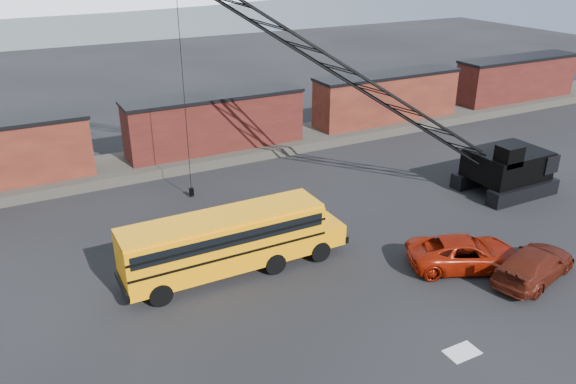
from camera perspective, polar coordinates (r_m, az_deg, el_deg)
name	(u,v)px	position (r m, az deg, el deg)	size (l,w,h in m)	color
ground	(391,304)	(26.65, 10.46, -11.13)	(160.00, 160.00, 0.00)	black
gravel_berm	(217,152)	(43.81, -7.21, 4.06)	(120.00, 5.00, 0.70)	#47423A
boxcar_mid	(216,122)	(43.06, -7.38, 7.08)	(13.70, 3.10, 4.17)	#4D1A15
boxcar_east_near	(387,97)	(50.62, 10.01, 9.48)	(13.70, 3.10, 4.17)	#411612
boxcar_east_far	(517,78)	(61.51, 22.20, 10.65)	(13.70, 3.10, 4.17)	#4D1A15
snow_patch	(462,352)	(24.63, 17.26, -15.27)	(1.40, 0.90, 0.02)	silver
school_bus	(230,240)	(27.79, -5.87, -4.88)	(11.65, 2.65, 3.19)	#FF9805
red_pickup	(465,253)	(29.89, 17.55, -5.94)	(2.67, 5.79, 1.61)	maroon
maroon_suv	(534,264)	(30.12, 23.73, -6.73)	(2.23, 5.49, 1.59)	#4D180D
crawler_crane	(343,71)	(34.32, 5.60, 12.11)	(22.01, 11.27, 14.51)	black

